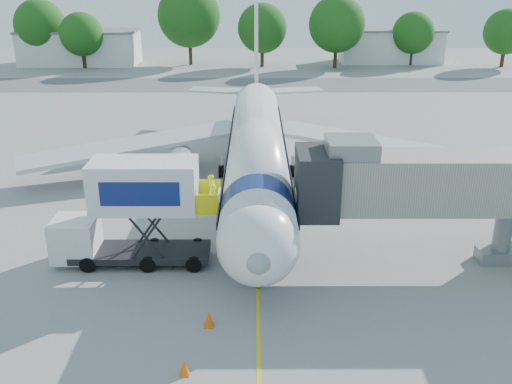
{
  "coord_description": "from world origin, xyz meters",
  "views": [
    {
      "loc": [
        -0.15,
        -33.25,
        14.12
      ],
      "look_at": [
        -0.08,
        -5.24,
        3.2
      ],
      "focal_mm": 40.0,
      "sensor_mm": 36.0,
      "label": 1
    }
  ],
  "objects_px": {
    "jet_bridge": "(420,183)",
    "ground_tug": "(219,383)",
    "aircraft": "(257,146)",
    "catering_hiloader": "(133,213)"
  },
  "relations": [
    {
      "from": "jet_bridge",
      "to": "ground_tug",
      "type": "bearing_deg",
      "value": -132.81
    },
    {
      "from": "jet_bridge",
      "to": "ground_tug",
      "type": "height_order",
      "value": "jet_bridge"
    },
    {
      "from": "ground_tug",
      "to": "aircraft",
      "type": "bearing_deg",
      "value": 98.74
    },
    {
      "from": "jet_bridge",
      "to": "ground_tug",
      "type": "distance_m",
      "value": 14.31
    },
    {
      "from": "aircraft",
      "to": "ground_tug",
      "type": "distance_m",
      "value": 21.44
    },
    {
      "from": "jet_bridge",
      "to": "catering_hiloader",
      "type": "height_order",
      "value": "jet_bridge"
    },
    {
      "from": "jet_bridge",
      "to": "catering_hiloader",
      "type": "distance_m",
      "value": 14.35
    },
    {
      "from": "aircraft",
      "to": "catering_hiloader",
      "type": "distance_m",
      "value": 12.77
    },
    {
      "from": "jet_bridge",
      "to": "catering_hiloader",
      "type": "xyz_separation_m",
      "value": [
        -14.26,
        -0.0,
        -1.58
      ]
    },
    {
      "from": "aircraft",
      "to": "jet_bridge",
      "type": "relative_size",
      "value": 2.71
    }
  ]
}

